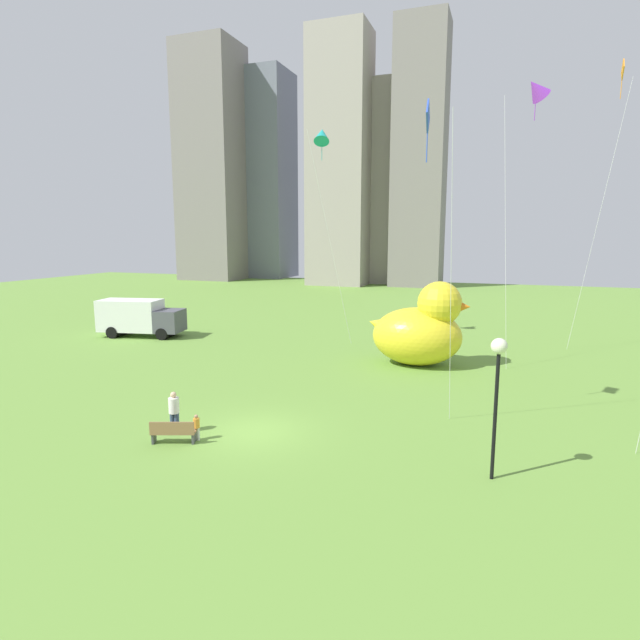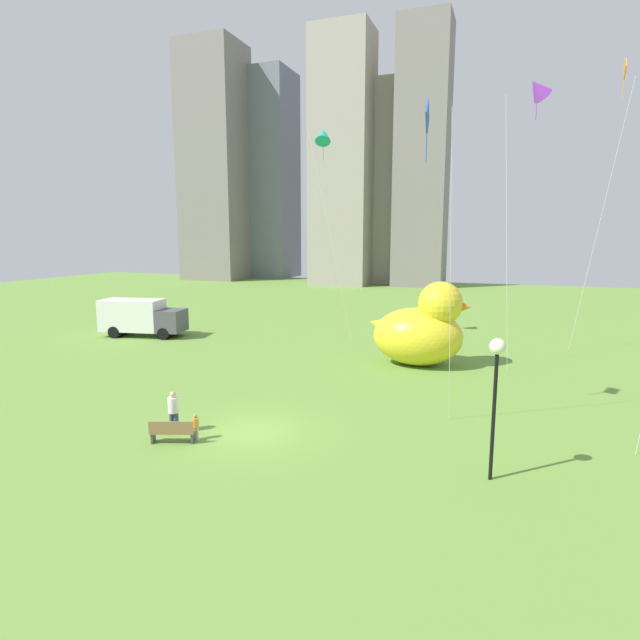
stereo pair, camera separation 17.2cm
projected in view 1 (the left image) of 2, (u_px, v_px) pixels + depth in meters
ground_plane at (254, 432)px, 20.56m from camera, size 140.00×140.00×0.00m
park_bench at (173, 432)px, 19.33m from camera, size 1.72×0.99×0.90m
person_adult at (174, 410)px, 20.33m from camera, size 0.41×0.41×1.69m
person_child at (196, 426)px, 19.67m from camera, size 0.25×0.25×1.02m
giant_inflatable_duck at (421, 330)px, 30.86m from camera, size 6.17×3.96×5.11m
lamppost at (498, 369)px, 16.03m from camera, size 0.51×0.51×4.64m
box_truck at (139, 318)px, 39.73m from camera, size 6.73×3.50×2.85m
city_skyline at (298, 169)px, 86.07m from camera, size 44.85×17.86×39.68m
kite_blue at (430, 132)px, 19.56m from camera, size 1.26×2.24×12.88m
kite_teal at (322, 136)px, 35.97m from camera, size 3.09×3.24×15.44m
kite_orange at (620, 90)px, 31.67m from camera, size 2.68×2.40×18.38m
kite_purple at (536, 90)px, 28.96m from camera, size 2.65×2.62×16.68m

